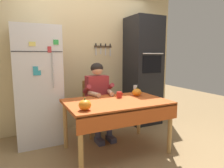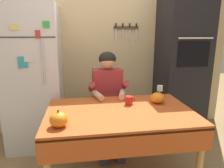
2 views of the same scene
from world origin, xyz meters
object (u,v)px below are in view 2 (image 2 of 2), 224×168
(seated_person, at_px, (108,94))
(coffee_mug, at_px, (129,100))
(dining_table, at_px, (120,119))
(wine_glass, at_px, (160,89))
(pumpkin_large, at_px, (59,119))
(chair_behind_person, at_px, (106,106))
(wall_oven, at_px, (181,63))
(refrigerator, at_px, (34,78))
(pumpkin_medium, at_px, (158,98))

(seated_person, xyz_separation_m, coffee_mug, (0.16, -0.43, 0.05))
(dining_table, xyz_separation_m, wine_glass, (0.54, 0.39, 0.18))
(seated_person, distance_m, coffee_mug, 0.47)
(seated_person, bearing_deg, pumpkin_large, -120.66)
(coffee_mug, bearing_deg, chair_behind_person, 104.53)
(wall_oven, relative_size, wine_glass, 15.73)
(refrigerator, relative_size, dining_table, 1.29)
(refrigerator, distance_m, seated_person, 0.97)
(coffee_mug, bearing_deg, dining_table, -126.08)
(chair_behind_person, height_order, wine_glass, chair_behind_person)
(coffee_mug, height_order, pumpkin_large, pumpkin_large)
(pumpkin_large, bearing_deg, chair_behind_person, 64.09)
(wall_oven, distance_m, chair_behind_person, 1.22)
(coffee_mug, relative_size, wine_glass, 0.80)
(dining_table, xyz_separation_m, pumpkin_large, (-0.55, -0.25, 0.15))
(pumpkin_large, relative_size, pumpkin_medium, 1.01)
(wine_glass, relative_size, pumpkin_medium, 0.92)
(chair_behind_person, relative_size, seated_person, 0.75)
(wine_glass, height_order, pumpkin_medium, pumpkin_medium)
(coffee_mug, bearing_deg, pumpkin_medium, 0.47)
(dining_table, height_order, chair_behind_person, chair_behind_person)
(refrigerator, relative_size, wall_oven, 0.86)
(coffee_mug, relative_size, pumpkin_medium, 0.74)
(wall_oven, relative_size, coffee_mug, 19.75)
(refrigerator, xyz_separation_m, pumpkin_large, (0.40, -1.14, -0.10))
(pumpkin_medium, bearing_deg, dining_table, -158.29)
(refrigerator, distance_m, chair_behind_person, 1.00)
(coffee_mug, bearing_deg, seated_person, 110.40)
(wall_oven, distance_m, wine_glass, 0.77)
(chair_behind_person, distance_m, pumpkin_large, 1.20)
(dining_table, distance_m, pumpkin_medium, 0.49)
(seated_person, bearing_deg, chair_behind_person, 90.00)
(refrigerator, height_order, pumpkin_large, refrigerator)
(chair_behind_person, bearing_deg, dining_table, -87.30)
(pumpkin_large, bearing_deg, wine_glass, 30.54)
(wall_oven, distance_m, seated_person, 1.18)
(coffee_mug, height_order, pumpkin_medium, pumpkin_medium)
(chair_behind_person, xyz_separation_m, pumpkin_large, (-0.51, -1.05, 0.29))
(wine_glass, xyz_separation_m, pumpkin_medium, (-0.10, -0.21, -0.04))
(pumpkin_large, height_order, pumpkin_medium, pumpkin_large)
(seated_person, xyz_separation_m, wine_glass, (0.58, -0.22, 0.10))
(coffee_mug, height_order, wine_glass, wine_glass)
(refrigerator, bearing_deg, wall_oven, 1.13)
(refrigerator, bearing_deg, pumpkin_medium, -27.18)
(wall_oven, distance_m, pumpkin_medium, 1.00)
(dining_table, distance_m, coffee_mug, 0.25)
(refrigerator, height_order, wine_glass, refrigerator)
(wine_glass, bearing_deg, refrigerator, 161.52)
(wall_oven, xyz_separation_m, pumpkin_medium, (-0.62, -0.75, -0.25))
(wall_oven, height_order, seated_person, wall_oven)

